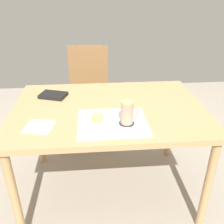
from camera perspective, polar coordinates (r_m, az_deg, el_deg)
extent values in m
cube|color=#9E9384|center=(2.06, -0.62, -17.10)|extent=(4.40, 4.40, 0.02)
cylinder|color=tan|center=(1.61, -21.36, -17.92)|extent=(0.05, 0.05, 0.67)
cylinder|color=tan|center=(1.68, 20.99, -15.55)|extent=(0.05, 0.05, 0.67)
cylinder|color=tan|center=(2.19, -16.48, -3.75)|extent=(0.05, 0.05, 0.67)
cylinder|color=tan|center=(2.25, 13.25, -2.52)|extent=(0.05, 0.05, 0.67)
cube|color=tan|center=(1.64, -0.74, 0.64)|extent=(1.25, 0.87, 0.04)
cylinder|color=brown|center=(2.34, -1.42, -4.00)|extent=(0.04, 0.04, 0.42)
cylinder|color=brown|center=(2.38, -9.98, -3.89)|extent=(0.04, 0.04, 0.42)
cylinder|color=brown|center=(2.65, -1.16, -0.01)|extent=(0.04, 0.04, 0.42)
cylinder|color=brown|center=(2.69, -8.73, 0.03)|extent=(0.04, 0.04, 0.42)
cube|color=brown|center=(2.41, -5.56, 2.88)|extent=(0.46, 0.46, 0.04)
cube|color=brown|center=(2.50, -5.37, 9.83)|extent=(0.39, 0.07, 0.45)
cube|color=white|center=(1.45, 0.13, -2.42)|extent=(0.40, 0.35, 0.00)
cylinder|color=white|center=(1.43, -3.36, -2.38)|extent=(0.14, 0.14, 0.01)
cylinder|color=#E0A860|center=(1.42, -3.39, -1.42)|extent=(0.06, 0.06, 0.04)
cylinder|color=#232328|center=(1.43, 3.36, -2.55)|extent=(0.09, 0.09, 0.00)
cylinder|color=tan|center=(1.40, 3.43, -0.26)|extent=(0.07, 0.07, 0.12)
cylinder|color=tan|center=(1.37, 3.51, 2.23)|extent=(0.07, 0.07, 0.01)
torus|color=tan|center=(1.41, 4.97, -0.11)|extent=(0.06, 0.01, 0.06)
cube|color=white|center=(1.47, -16.31, -3.20)|extent=(0.17, 0.17, 0.00)
cube|color=black|center=(1.82, -13.28, 3.76)|extent=(0.21, 0.18, 0.02)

